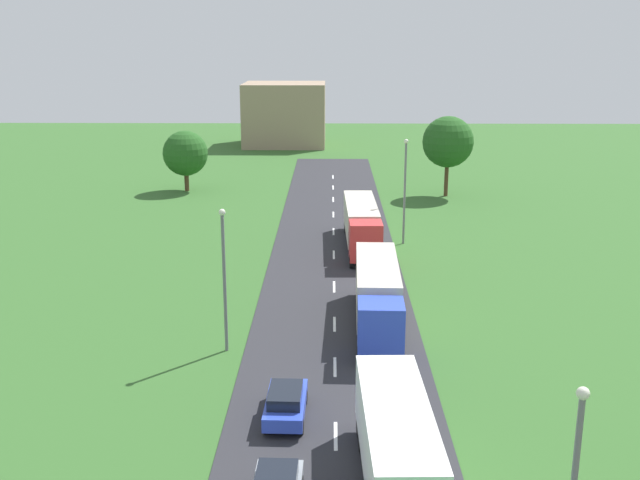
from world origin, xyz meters
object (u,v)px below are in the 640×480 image
truck_second (378,293)px  car_third (286,402)px  tree_birch (185,153)px  tree_pine (448,142)px  distant_building (285,114)px  lamppost_second (224,273)px  lamppost_third (405,186)px  truck_third (362,223)px  truck_lead (400,461)px

truck_second → car_third: bearing=-112.9°
tree_birch → tree_pine: (28.80, -2.37, 1.66)m
tree_pine → distant_building: 44.46m
lamppost_second → lamppost_third: bearing=62.1°
car_third → lamppost_third: bearing=74.9°
distant_building → lamppost_third: bearing=-77.2°
distant_building → truck_third: bearing=-80.7°
car_third → lamppost_second: bearing=116.0°
lamppost_second → distant_building: 81.64m
car_third → tree_birch: bearing=105.3°
tree_birch → tree_pine: bearing=-4.7°
lamppost_third → lamppost_second: bearing=-117.9°
truck_third → lamppost_third: size_ratio=1.46×
truck_third → lamppost_second: 22.84m
lamppost_second → tree_birch: 45.50m
tree_pine → truck_second: bearing=-104.3°
distant_building → car_third: bearing=-86.5°
truck_third → car_third: bearing=-98.9°
truck_second → tree_birch: tree_birch is taller
truck_second → car_third: truck_second is taller
lamppost_third → tree_pine: 20.61m
truck_lead → distant_building: 96.55m
truck_second → car_third: size_ratio=2.95×
truck_lead → truck_second: (0.26, 18.07, 0.04)m
truck_third → tree_birch: 29.86m
tree_birch → tree_pine: 28.95m
truck_second → distant_building: size_ratio=0.94×
lamppost_third → tree_birch: (-22.36, 21.91, -0.63)m
lamppost_second → tree_birch: bearing=103.4°
distant_building → truck_lead: bearing=-84.1°
tree_birch → tree_pine: tree_pine is taller
truck_second → truck_third: bearing=90.9°
tree_pine → car_third: bearing=-106.4°
lamppost_third → truck_lead: bearing=-95.5°
truck_third → distant_building: distant_building is taller
truck_second → distant_building: distant_building is taller
lamppost_second → tree_birch: lamppost_second is taller
truck_third → distant_building: bearing=99.3°
distant_building → tree_birch: bearing=-103.3°
truck_third → truck_second: bearing=-89.1°
truck_lead → lamppost_second: lamppost_second is taller
truck_lead → tree_birch: tree_birch is taller
tree_pine → distant_building: (-19.94, 39.73, -1.01)m
truck_third → lamppost_second: lamppost_second is taller
truck_second → tree_pine: (9.75, 38.20, 3.79)m
truck_lead → lamppost_third: 37.00m
truck_lead → car_third: bearing=124.1°
truck_second → tree_pine: 39.61m
truck_second → lamppost_second: 9.60m
car_third → distant_building: 89.54m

